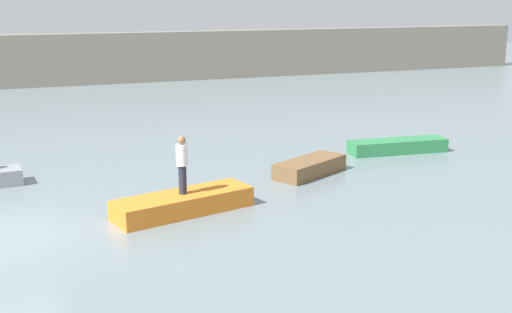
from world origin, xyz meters
TOP-DOWN VIEW (x-y plane):
  - ground_plane at (0.00, 0.00)m, footprint 120.00×120.00m
  - rowboat_orange at (4.70, 0.36)m, footprint 4.06×2.10m
  - rowboat_brown at (9.64, 2.66)m, footprint 2.93×2.21m
  - rowboat_green at (14.11, 4.31)m, footprint 3.86×1.28m
  - person_white_shirt at (4.70, 0.36)m, footprint 0.32×0.32m

SIDE VIEW (x-z plane):
  - ground_plane at x=0.00m, z-range 0.00..0.00m
  - rowboat_green at x=14.11m, z-range 0.00..0.50m
  - rowboat_brown at x=9.64m, z-range 0.00..0.52m
  - rowboat_orange at x=4.70m, z-range 0.00..0.55m
  - person_white_shirt at x=4.70m, z-range 0.64..2.25m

